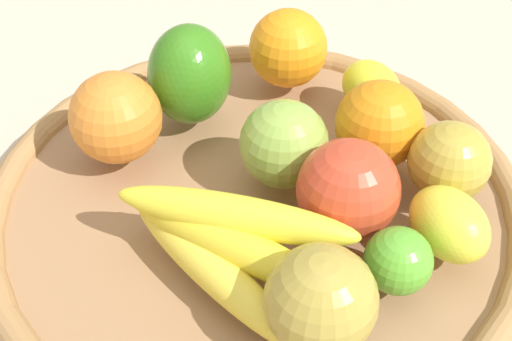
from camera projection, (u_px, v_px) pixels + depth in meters
ground_plane at (256, 220)px, 0.61m from camera, size 2.40×2.40×0.00m
basket at (256, 204)px, 0.59m from camera, size 0.46×0.46×0.04m
orange_2 at (379, 124)px, 0.58m from camera, size 0.10×0.10×0.08m
banana_bunch at (225, 242)px, 0.50m from camera, size 0.18×0.13×0.06m
bell_pepper at (190, 74)px, 0.62m from camera, size 0.08×0.08×0.09m
apple_0 at (321, 300)px, 0.45m from camera, size 0.09×0.09×0.08m
apple_1 at (348, 190)px, 0.52m from camera, size 0.11×0.11×0.08m
orange_0 at (116, 117)px, 0.59m from camera, size 0.09×0.09×0.08m
lemon_0 at (371, 88)px, 0.64m from camera, size 0.08×0.08×0.05m
lime_0 at (398, 261)px, 0.49m from camera, size 0.07×0.07×0.05m
apple_2 at (284, 144)px, 0.56m from camera, size 0.09×0.09×0.07m
orange_1 at (292, 49)px, 0.67m from camera, size 0.08×0.08×0.08m
apple_3 at (449, 162)px, 0.55m from camera, size 0.08×0.08×0.07m
lemon_1 at (449, 224)px, 0.52m from camera, size 0.08×0.09×0.05m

